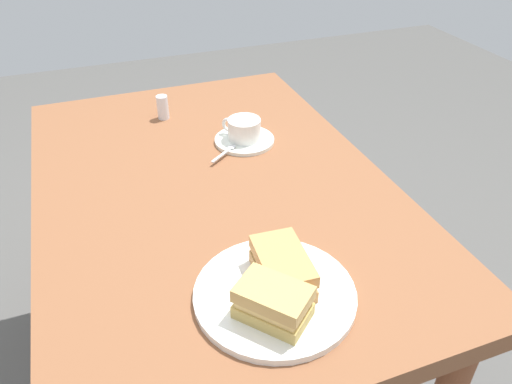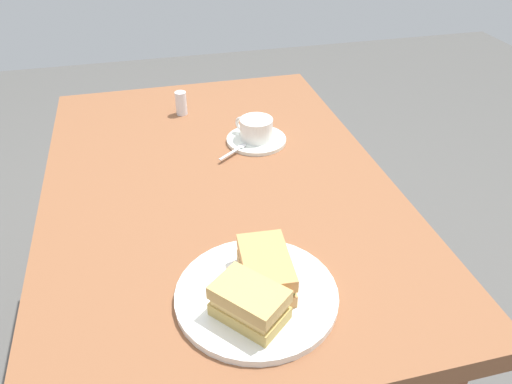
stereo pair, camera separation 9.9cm
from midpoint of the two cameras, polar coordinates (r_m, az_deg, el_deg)
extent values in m
plane|color=#53524F|center=(1.69, -1.50, -20.38)|extent=(6.00, 6.00, 0.00)
cube|color=brown|center=(1.17, -2.04, 0.38)|extent=(1.18, 0.79, 0.05)
cylinder|color=brown|center=(1.86, 4.62, 1.02)|extent=(0.06, 0.06, 0.70)
cylinder|color=brown|center=(1.80, -15.62, -1.80)|extent=(0.06, 0.06, 0.70)
cylinder|color=white|center=(0.86, 3.29, -11.94)|extent=(0.28, 0.28, 0.01)
cube|color=tan|center=(0.87, 4.43, -9.89)|extent=(0.14, 0.09, 0.02)
cube|color=#7B9150|center=(0.86, 4.48, -9.06)|extent=(0.13, 0.08, 0.01)
cube|color=tan|center=(0.84, 4.54, -8.20)|extent=(0.14, 0.09, 0.02)
cube|color=tan|center=(0.81, 2.84, -13.72)|extent=(0.14, 0.13, 0.02)
cube|color=#E4C071|center=(0.80, 2.88, -12.83)|extent=(0.12, 0.12, 0.01)
cube|color=tan|center=(0.79, 2.92, -11.91)|extent=(0.14, 0.13, 0.02)
cylinder|color=white|center=(1.31, 2.22, 5.98)|extent=(0.16, 0.16, 0.01)
cylinder|color=white|center=(1.29, 2.25, 7.24)|extent=(0.09, 0.09, 0.06)
cylinder|color=#B0754D|center=(1.28, 2.28, 8.18)|extent=(0.08, 0.08, 0.01)
torus|color=white|center=(1.32, 0.50, 7.82)|extent=(0.04, 0.03, 0.04)
cube|color=silver|center=(1.23, -0.71, 4.39)|extent=(0.05, 0.06, 0.00)
ellipsoid|color=silver|center=(1.26, 0.63, 5.29)|extent=(0.03, 0.03, 0.01)
cylinder|color=silver|center=(1.45, -6.70, 10.11)|extent=(0.03, 0.03, 0.07)
camera|label=1|loc=(0.05, -87.32, 1.86)|focal=34.61mm
camera|label=2|loc=(0.05, 92.68, -1.86)|focal=34.61mm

